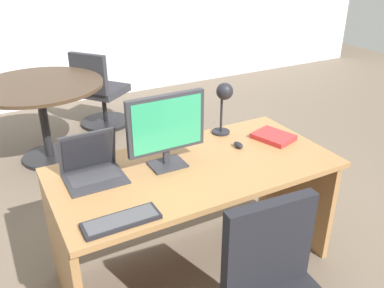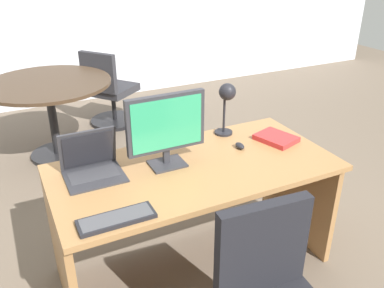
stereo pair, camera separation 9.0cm
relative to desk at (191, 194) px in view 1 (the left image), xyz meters
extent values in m
plane|color=#6B5B4C|center=(0.00, 1.45, -0.52)|extent=(12.00, 12.00, 0.00)
cube|color=#9E7042|center=(0.00, -0.05, 0.21)|extent=(1.63, 0.81, 0.03)
cube|color=#9E7042|center=(-0.80, -0.05, -0.17)|extent=(0.04, 0.71, 0.71)
cube|color=#9E7042|center=(0.80, -0.05, -0.17)|extent=(0.04, 0.71, 0.71)
cube|color=#9E7042|center=(0.00, 0.25, -0.13)|extent=(1.44, 0.02, 0.50)
cube|color=#2D2D33|center=(-0.14, 0.03, 0.23)|extent=(0.20, 0.16, 0.01)
cube|color=#2D2D33|center=(-0.14, 0.04, 0.28)|extent=(0.04, 0.02, 0.09)
cube|color=#2D2D33|center=(-0.14, 0.03, 0.49)|extent=(0.46, 0.04, 0.33)
cube|color=#2D9966|center=(-0.14, 0.01, 0.49)|extent=(0.41, 0.00, 0.29)
cube|color=#2D2D33|center=(-0.55, 0.07, 0.23)|extent=(0.31, 0.26, 0.01)
cube|color=#38383D|center=(-0.55, 0.09, 0.24)|extent=(0.27, 0.14, 0.00)
cube|color=#2D2D33|center=(-0.55, 0.17, 0.35)|extent=(0.31, 0.07, 0.24)
cube|color=black|center=(-0.55, 0.16, 0.35)|extent=(0.28, 0.05, 0.20)
cube|color=black|center=(-0.56, -0.36, 0.23)|extent=(0.36, 0.12, 0.02)
cube|color=#47474C|center=(-0.56, -0.36, 0.25)|extent=(0.33, 0.11, 0.00)
ellipsoid|color=black|center=(0.35, 0.02, 0.24)|extent=(0.04, 0.08, 0.03)
cylinder|color=black|center=(0.37, 0.26, 0.23)|extent=(0.12, 0.12, 0.01)
cylinder|color=black|center=(0.37, 0.26, 0.36)|extent=(0.02, 0.02, 0.25)
sphere|color=black|center=(0.37, 0.23, 0.53)|extent=(0.11, 0.11, 0.11)
cube|color=red|center=(0.62, 0.01, 0.24)|extent=(0.26, 0.29, 0.03)
cube|color=black|center=(-0.03, -0.77, 0.18)|extent=(0.44, 0.09, 0.45)
cylinder|color=black|center=(-0.53, 1.92, -0.50)|extent=(0.52, 0.52, 0.04)
cylinder|color=black|center=(-0.53, 1.92, -0.14)|extent=(0.08, 0.08, 0.69)
cylinder|color=#3F2D1E|center=(-0.53, 1.92, 0.22)|extent=(1.15, 1.15, 0.03)
cylinder|color=black|center=(0.22, 2.50, -0.50)|extent=(0.56, 0.56, 0.04)
cylinder|color=black|center=(0.22, 2.50, -0.32)|extent=(0.05, 0.05, 0.33)
cube|color=#2D2D33|center=(0.22, 2.50, -0.12)|extent=(0.65, 0.65, 0.08)
cube|color=#2D2D33|center=(0.05, 2.37, 0.14)|extent=(0.32, 0.38, 0.42)
camera|label=1|loc=(-1.00, -1.85, 1.37)|focal=38.21mm
camera|label=2|loc=(-0.92, -1.89, 1.37)|focal=38.21mm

